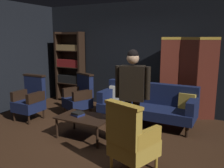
{
  "coord_description": "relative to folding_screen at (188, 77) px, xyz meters",
  "views": [
    {
      "loc": [
        2.27,
        -3.44,
        1.89
      ],
      "look_at": [
        0.0,
        0.8,
        0.95
      ],
      "focal_mm": 38.31,
      "sensor_mm": 36.0,
      "label": 1
    }
  ],
  "objects": [
    {
      "name": "armchair_wing_right",
      "position": [
        -3.17,
        -1.87,
        -0.5
      ],
      "size": [
        0.6,
        0.58,
        1.04
      ],
      "color": "black",
      "rests_on": "ground_plane"
    },
    {
      "name": "bookshelf",
      "position": [
        -3.38,
        -0.07,
        0.07
      ],
      "size": [
        0.9,
        0.32,
        2.05
      ],
      "color": "black",
      "rests_on": "ground_plane"
    },
    {
      "name": "ground_plane",
      "position": [
        -1.23,
        -2.27,
        -0.99
      ],
      "size": [
        10.0,
        10.0,
        0.0
      ],
      "primitive_type": "plane",
      "color": "#331E11"
    },
    {
      "name": "side_wall_left",
      "position": [
        -4.23,
        -1.67,
        0.41
      ],
      "size": [
        0.1,
        3.6,
        2.8
      ],
      "primitive_type": "cube",
      "color": "black",
      "rests_on": "ground_plane"
    },
    {
      "name": "velvet_couch",
      "position": [
        -0.68,
        -0.81,
        -0.53
      ],
      "size": [
        2.12,
        0.78,
        0.88
      ],
      "color": "black",
      "rests_on": "ground_plane"
    },
    {
      "name": "book_navy_cloth",
      "position": [
        -1.6,
        -2.17,
        -0.55
      ],
      "size": [
        0.24,
        0.23,
        0.04
      ],
      "primitive_type": "cube",
      "rotation": [
        0.0,
        0.0,
        -0.25
      ],
      "color": "navy",
      "rests_on": "coffee_table"
    },
    {
      "name": "back_wall",
      "position": [
        -1.23,
        0.18,
        0.41
      ],
      "size": [
        7.2,
        0.1,
        2.8
      ],
      "primitive_type": "cube",
      "color": "black",
      "rests_on": "ground_plane"
    },
    {
      "name": "armchair_gilt_accent",
      "position": [
        -0.21,
        -2.82,
        -0.5
      ],
      "size": [
        0.73,
        0.73,
        1.04
      ],
      "color": "#B78E33",
      "rests_on": "ground_plane"
    },
    {
      "name": "folding_screen",
      "position": [
        0.0,
        0.0,
        0.0
      ],
      "size": [
        1.28,
        0.28,
        1.9
      ],
      "color": "#5B2319",
      "rests_on": "ground_plane"
    },
    {
      "name": "standing_figure",
      "position": [
        -0.49,
        -2.14,
        0.04
      ],
      "size": [
        0.58,
        0.29,
        1.7
      ],
      "color": "black",
      "rests_on": "ground_plane"
    },
    {
      "name": "armchair_wing_left",
      "position": [
        -2.31,
        -1.12,
        -0.5
      ],
      "size": [
        0.76,
        0.76,
        1.04
      ],
      "color": "black",
      "rests_on": "ground_plane"
    },
    {
      "name": "book_black_cloth",
      "position": [
        -1.6,
        -2.17,
        -0.51
      ],
      "size": [
        0.21,
        0.21,
        0.03
      ],
      "primitive_type": "cube",
      "rotation": [
        0.0,
        0.0,
        -0.16
      ],
      "color": "black",
      "rests_on": "book_navy_cloth"
    },
    {
      "name": "coffee_table",
      "position": [
        -1.46,
        -2.16,
        -0.61
      ],
      "size": [
        1.0,
        0.64,
        0.42
      ],
      "color": "black",
      "rests_on": "ground_plane"
    }
  ]
}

